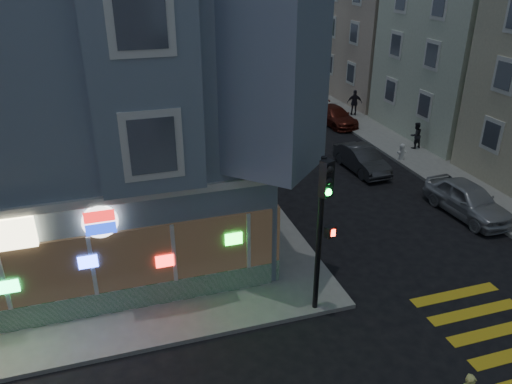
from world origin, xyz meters
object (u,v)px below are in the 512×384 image
parked_car_d (278,88)px  fire_hydrant (402,151)px  pedestrian_a (416,135)px  street_tree_near (300,40)px  parked_car_c (335,116)px  street_tree_far (269,28)px  traffic_signal (323,212)px  parked_car_a (468,200)px  parked_car_b (362,159)px  utility_pole (330,40)px  pedestrian_b (355,103)px

parked_car_d → fire_hydrant: 15.26m
pedestrian_a → parked_car_d: 14.25m
street_tree_near → parked_car_c: bearing=-98.4°
street_tree_near → street_tree_far: (0.00, 8.00, 0.00)m
pedestrian_a → traffic_signal: (-11.27, -11.77, 2.69)m
street_tree_near → traffic_signal: size_ratio=1.04×
parked_car_a → fire_hydrant: (0.72, 6.28, -0.12)m
parked_car_b → utility_pole: bearing=71.3°
parked_car_a → parked_car_c: size_ratio=1.04×
utility_pole → traffic_signal: 24.15m
street_tree_far → pedestrian_a: (0.80, -24.06, -3.03)m
street_tree_near → street_tree_far: size_ratio=1.00×
utility_pole → parked_car_b: size_ratio=2.32×
street_tree_near → parked_car_d: 4.70m
pedestrian_a → parked_car_a: pedestrian_a is taller
utility_pole → parked_car_b: (-3.40, -11.86, -4.16)m
parked_car_b → parked_car_c: (2.10, 7.65, -0.04)m
street_tree_near → parked_car_a: size_ratio=1.23×
parked_car_d → fire_hydrant: (1.74, -15.16, -0.13)m
utility_pole → parked_car_c: size_ratio=2.19×
utility_pole → street_tree_near: size_ratio=1.70×
parked_car_d → street_tree_near: bearing=46.6°
parked_car_a → parked_car_b: (-1.98, 5.80, -0.09)m
street_tree_near → pedestrian_a: street_tree_near is taller
pedestrian_b → parked_car_d: 7.51m
street_tree_far → parked_car_a: (-1.62, -31.66, -3.20)m
pedestrian_b → fire_hydrant: 8.50m
street_tree_near → street_tree_far: bearing=90.0°
traffic_signal → street_tree_far: bearing=50.8°
pedestrian_a → fire_hydrant: 2.18m
street_tree_far → pedestrian_b: (0.55, -17.02, -2.91)m
traffic_signal → pedestrian_a: bearing=23.4°
parked_car_b → traffic_signal: bearing=-127.3°
utility_pole → parked_car_d: 6.05m
pedestrian_a → traffic_signal: bearing=37.5°
pedestrian_b → parked_car_d: bearing=-42.3°
parked_car_a → traffic_signal: bearing=-158.0°
street_tree_near → pedestrian_a: bearing=-87.1°
street_tree_far → pedestrian_b: size_ratio=3.04×
traffic_signal → fire_hydrant: 14.48m
parked_car_a → street_tree_near: bearing=82.9°
street_tree_far → parked_car_d: bearing=-104.5°
utility_pole → pedestrian_a: bearing=-84.3°
street_tree_far → traffic_signal: 37.33m
parked_car_a → fire_hydrant: bearing=80.3°
utility_pole → fire_hydrant: size_ratio=10.17×
utility_pole → street_tree_near: utility_pole is taller
parked_car_a → fire_hydrant: 6.32m
pedestrian_b → fire_hydrant: (-1.45, -8.37, -0.41)m
pedestrian_a → parked_car_b: 4.76m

